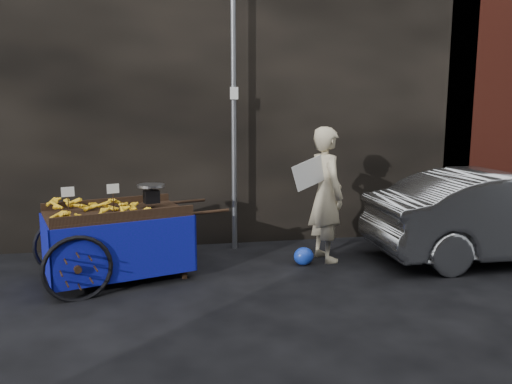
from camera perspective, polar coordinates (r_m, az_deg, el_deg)
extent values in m
plane|color=black|center=(6.66, -3.43, -9.51)|extent=(80.00, 80.00, 0.00)
cube|color=black|center=(8.87, -12.30, 11.39)|extent=(11.00, 2.00, 5.00)
cube|color=#591E14|center=(10.86, 25.14, 10.31)|extent=(3.00, 2.00, 5.00)
cylinder|color=slate|center=(7.63, -2.55, 8.20)|extent=(0.08, 0.08, 4.00)
cube|color=white|center=(7.59, -2.52, 11.22)|extent=(0.12, 0.02, 0.18)
cube|color=black|center=(6.58, -15.66, -2.45)|extent=(1.93, 1.51, 0.06)
cube|color=black|center=(7.05, -16.55, -1.12)|extent=(1.63, 0.54, 0.11)
cube|color=black|center=(6.09, -14.69, -2.63)|extent=(1.63, 0.54, 0.11)
cube|color=black|center=(6.48, -8.25, -6.23)|extent=(0.07, 0.07, 0.84)
cube|color=black|center=(7.25, -10.51, -4.60)|extent=(0.07, 0.07, 0.84)
cylinder|color=black|center=(6.51, -5.27, -2.27)|extent=(0.52, 0.20, 0.04)
cylinder|color=black|center=(7.28, -7.83, -1.08)|extent=(0.52, 0.20, 0.04)
torus|color=black|center=(6.06, -19.71, -8.31)|extent=(0.77, 0.29, 0.79)
torus|color=black|center=(7.15, -21.04, -5.72)|extent=(0.77, 0.29, 0.79)
cylinder|color=black|center=(6.60, -20.43, -6.91)|extent=(0.40, 1.14, 0.05)
cube|color=navy|center=(6.15, -14.43, -6.65)|extent=(1.66, 0.53, 0.72)
cube|color=navy|center=(7.17, -16.46, -4.47)|extent=(1.66, 0.53, 0.72)
cube|color=navy|center=(6.55, -22.88, -6.14)|extent=(0.35, 1.05, 0.72)
cube|color=navy|center=(6.88, -8.54, -4.76)|extent=(0.35, 1.05, 0.72)
cube|color=black|center=(6.71, -11.86, -0.52)|extent=(0.23, 0.20, 0.17)
cylinder|color=silver|center=(6.69, -11.90, 0.73)|extent=(0.45, 0.45, 0.03)
cube|color=white|center=(6.32, -20.72, 0.01)|extent=(0.14, 0.05, 0.12)
cube|color=white|center=(6.40, -16.03, 0.37)|extent=(0.14, 0.05, 0.12)
imported|color=#C6B793|center=(7.19, 8.02, -0.26)|extent=(0.58, 0.78, 1.92)
cube|color=silver|center=(6.90, 6.15, 2.16)|extent=(0.57, 0.19, 0.50)
ellipsoid|color=#1839B9|center=(7.08, 5.47, -7.32)|extent=(0.28, 0.22, 0.25)
imported|color=#ABAEB2|center=(8.06, 26.57, -2.40)|extent=(3.94, 1.42, 1.29)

